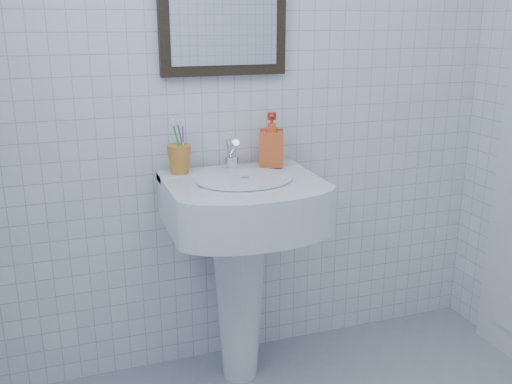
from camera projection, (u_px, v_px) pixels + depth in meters
name	position (u px, v px, depth m)	size (l,w,h in m)	color
wall_back	(251.00, 72.00, 2.28)	(2.20, 0.02, 2.50)	white
washbasin	(241.00, 246.00, 2.24)	(0.58, 0.42, 0.89)	white
faucet	(232.00, 157.00, 2.24)	(0.05, 0.12, 0.13)	silver
toothbrush_cup	(179.00, 159.00, 2.18)	(0.09, 0.09, 0.11)	orange
soap_dispenser	(272.00, 140.00, 2.29)	(0.10, 0.10, 0.21)	red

